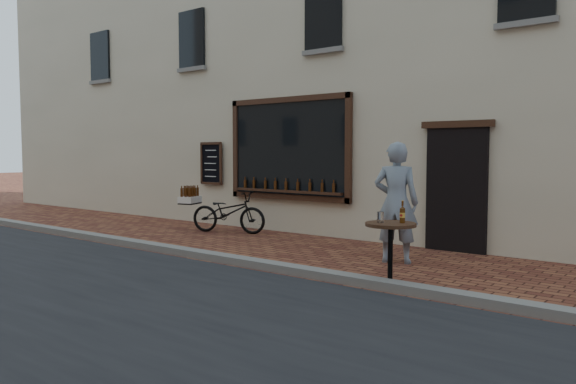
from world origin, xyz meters
The scene contains 6 objects.
ground centered at (0.00, 0.00, 0.00)m, with size 90.00×90.00×0.00m, color #56261B.
kerb centered at (0.00, 0.20, 0.06)m, with size 90.00×0.25×0.12m, color slate.
shop_building centered at (0.00, 6.50, 5.00)m, with size 28.00×6.20×10.00m.
cargo_bicycle centered at (-2.95, 2.60, 0.46)m, with size 2.06×1.18×0.97m.
bistro_table centered at (2.28, 0.35, 0.61)m, with size 0.66×0.66×1.14m.
pedestrian centered at (1.54, 1.89, 0.97)m, with size 0.71×0.46×1.93m, color gray.
Camera 1 is at (5.75, -6.15, 1.76)m, focal length 35.00 mm.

